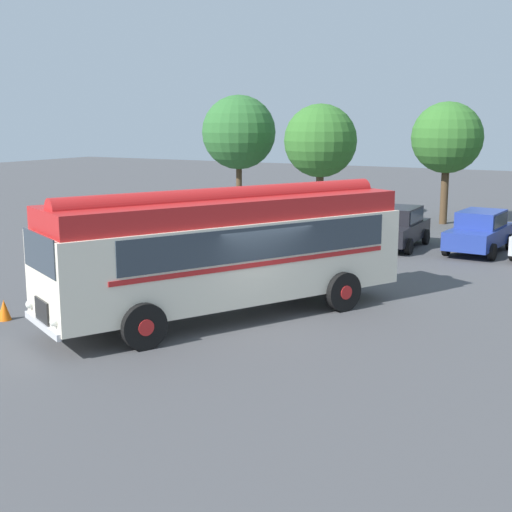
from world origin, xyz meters
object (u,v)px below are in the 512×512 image
(car_mid_left, at_px, (397,227))
(car_mid_right, at_px, (480,231))
(car_near_left, at_px, (346,220))
(traffic_cone, at_px, (4,310))
(vintage_bus, at_px, (228,247))

(car_mid_left, bearing_deg, car_mid_right, 8.20)
(car_near_left, relative_size, car_mid_right, 1.02)
(car_mid_right, height_order, traffic_cone, car_mid_right)
(vintage_bus, bearing_deg, traffic_cone, -147.16)
(car_mid_right, distance_m, traffic_cone, 18.29)
(traffic_cone, bearing_deg, car_mid_left, 70.14)
(car_mid_right, xyz_separation_m, traffic_cone, (-8.83, -16.01, -0.57))
(vintage_bus, relative_size, car_near_left, 2.30)
(vintage_bus, distance_m, car_mid_left, 12.39)
(vintage_bus, distance_m, traffic_cone, 6.14)
(traffic_cone, bearing_deg, car_near_left, 79.56)
(car_mid_left, bearing_deg, car_near_left, 162.90)
(vintage_bus, relative_size, car_mid_left, 2.38)
(car_near_left, distance_m, traffic_cone, 16.63)
(car_near_left, height_order, car_mid_right, same)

